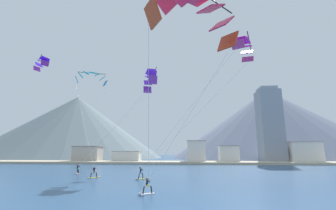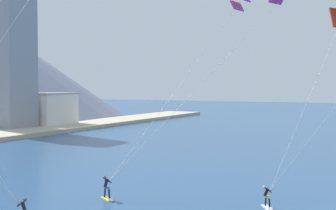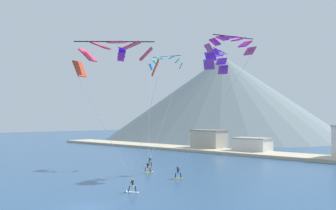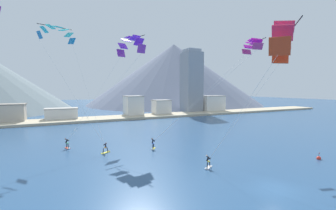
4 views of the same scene
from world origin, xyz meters
name	(u,v)px [view 1 (image 1 of 4)]	position (x,y,z in m)	size (l,w,h in m)	color
kitesurfer_near_lead	(140,175)	(-5.21, 18.47, 0.57)	(1.27, 1.68, 1.82)	yellow
kitesurfer_near_trail	(95,175)	(-12.23, 19.71, 0.47)	(1.69, 1.26, 1.69)	yellow
kitesurfer_mid_center	(145,190)	(-2.42, 7.56, 0.44)	(1.68, 1.29, 1.62)	white
kitesurfer_far_left	(77,171)	(-17.49, 24.70, 0.54)	(0.84, 1.78, 1.77)	#E54C33
parafoil_kite_near_lead	(243,48)	(8.53, 11.73, 16.28)	(15.38, 9.65, 15.79)	#B3367C
parafoil_kite_near_trail	(92,77)	(-18.44, 29.83, 19.35)	(9.04, 12.44, 19.24)	#1979BB
parafoil_kite_mid_center	(196,13)	(2.40, 1.65, 14.70)	(8.30, 9.35, 14.82)	red
parafoil_kite_far_left	(150,79)	(-5.73, 28.65, 18.28)	(13.65, 7.84, 18.26)	purple
parafoil_kite_distant_high_outer	(42,62)	(-27.86, 26.79, 21.81)	(4.72, 4.06, 2.32)	purple
shoreline_strip	(182,163)	(0.00, 56.80, 0.35)	(180.00, 10.00, 0.70)	#BCAD8E
shore_building_harbour_front	(88,154)	(-31.74, 60.34, 2.75)	(9.04, 5.76, 5.48)	#B7AD9E
shore_building_promenade_mid	(229,154)	(14.74, 60.10, 2.81)	(6.16, 5.09, 5.60)	silver
shore_building_quay_east	(196,152)	(4.51, 61.25, 3.61)	(5.84, 7.24, 7.19)	silver
shore_building_quay_west	(304,152)	(38.30, 61.08, 3.42)	(9.68, 5.49, 6.82)	silver
shore_building_old_town	(127,157)	(-18.17, 59.98, 1.94)	(9.15, 5.14, 3.85)	silver
highrise_tower	(270,125)	(29.44, 63.30, 12.45)	(7.00, 7.00, 25.32)	gray
mountain_peak_west_ridge	(269,123)	(46.85, 113.02, 18.77)	(106.29, 106.29, 37.54)	slate
mountain_peak_central_summit	(76,127)	(-62.40, 110.22, 17.51)	(99.36, 99.36, 35.02)	slate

